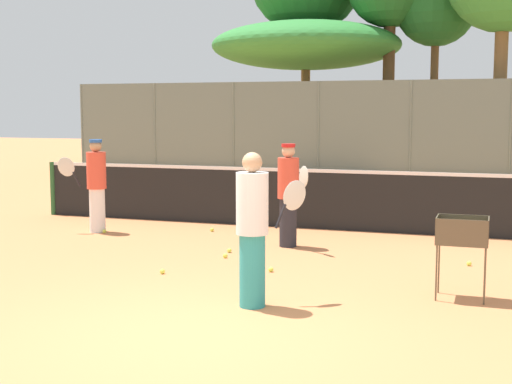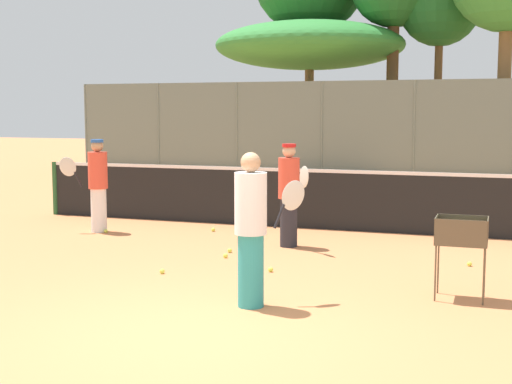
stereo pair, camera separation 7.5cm
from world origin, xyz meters
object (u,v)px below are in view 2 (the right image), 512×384
object	(u,v)px
tennis_net	(337,199)
player_yellow_shirt	(289,194)
player_white_outfit	(252,228)
player_red_cap	(97,184)
ball_cart	(463,238)

from	to	relation	value
tennis_net	player_yellow_shirt	bearing A→B (deg)	-101.44
tennis_net	player_yellow_shirt	size ratio (longest dim) A/B	7.35
player_white_outfit	player_yellow_shirt	size ratio (longest dim) A/B	1.04
player_red_cap	player_yellow_shirt	xyz separation A→B (m)	(3.52, -0.22, -0.01)
tennis_net	ball_cart	world-z (taller)	tennis_net
tennis_net	player_white_outfit	size ratio (longest dim) A/B	7.04
tennis_net	player_red_cap	world-z (taller)	player_red_cap
tennis_net	player_yellow_shirt	xyz separation A→B (m)	(-0.36, -1.76, 0.27)
player_yellow_shirt	tennis_net	bearing A→B (deg)	126.67
player_white_outfit	player_red_cap	bearing A→B (deg)	90.83
tennis_net	player_red_cap	xyz separation A→B (m)	(-3.87, -1.54, 0.28)
player_white_outfit	ball_cart	xyz separation A→B (m)	(2.12, 1.04, -0.16)
tennis_net	player_yellow_shirt	world-z (taller)	player_yellow_shirt
player_red_cap	ball_cart	bearing A→B (deg)	139.23
player_white_outfit	ball_cart	size ratio (longest dim) A/B	1.80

